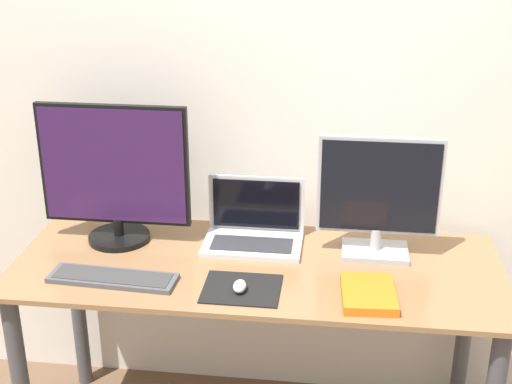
% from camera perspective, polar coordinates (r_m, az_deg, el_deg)
% --- Properties ---
extents(wall_back, '(7.00, 0.05, 2.50)m').
position_cam_1_polar(wall_back, '(2.61, 1.13, 8.00)').
color(wall_back, silver).
rests_on(wall_back, ground_plane).
extents(desk, '(1.65, 0.65, 0.76)m').
position_cam_1_polar(desk, '(2.49, 0.05, -8.54)').
color(desk, olive).
rests_on(desk, ground_plane).
extents(monitor_left, '(0.53, 0.22, 0.50)m').
position_cam_1_polar(monitor_left, '(2.54, -11.25, 1.36)').
color(monitor_left, black).
rests_on(monitor_left, desk).
extents(monitor_right, '(0.41, 0.16, 0.42)m').
position_cam_1_polar(monitor_right, '(2.43, 9.79, -0.36)').
color(monitor_right, '#B2B2B7').
rests_on(monitor_right, desk).
extents(laptop, '(0.35, 0.22, 0.23)m').
position_cam_1_polar(laptop, '(2.55, -0.16, -2.85)').
color(laptop, silver).
rests_on(laptop, desk).
extents(keyboard, '(0.42, 0.14, 0.02)m').
position_cam_1_polar(keyboard, '(2.36, -11.39, -6.76)').
color(keyboard, '#4C4C51').
rests_on(keyboard, desk).
extents(mousepad, '(0.25, 0.20, 0.00)m').
position_cam_1_polar(mousepad, '(2.27, -1.15, -7.74)').
color(mousepad, black).
rests_on(mousepad, desk).
extents(mouse, '(0.04, 0.07, 0.03)m').
position_cam_1_polar(mouse, '(2.25, -1.31, -7.55)').
color(mouse, silver).
rests_on(mouse, mousepad).
extents(book, '(0.18, 0.23, 0.03)m').
position_cam_1_polar(book, '(2.25, 8.98, -8.06)').
color(book, orange).
rests_on(book, desk).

